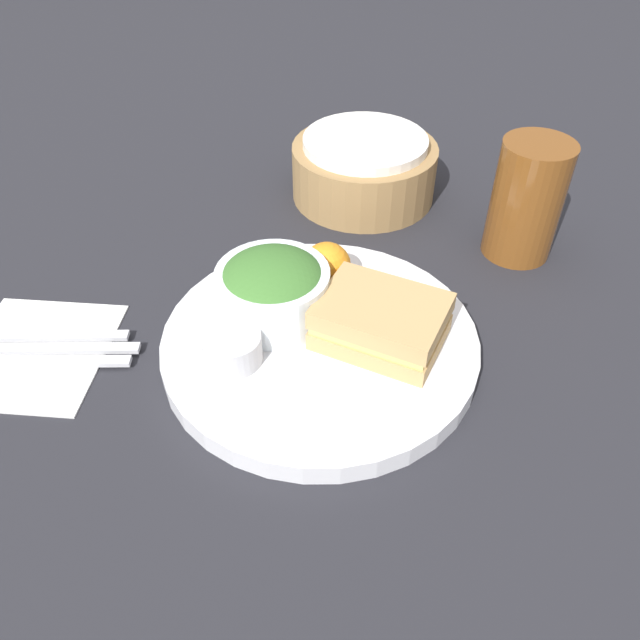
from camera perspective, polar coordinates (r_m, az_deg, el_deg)
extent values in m
plane|color=#232328|center=(0.62, 0.00, -2.86)|extent=(4.00, 4.00, 0.00)
cylinder|color=silver|center=(0.62, 0.00, -2.14)|extent=(0.31, 0.31, 0.02)
cube|color=tan|center=(0.60, 5.50, -1.31)|extent=(0.14, 0.12, 0.02)
cube|color=#E5C666|center=(0.59, 5.59, -0.36)|extent=(0.13, 0.12, 0.01)
cube|color=tan|center=(0.58, 5.67, 0.61)|extent=(0.14, 0.12, 0.02)
cylinder|color=white|center=(0.62, -4.29, 2.47)|extent=(0.11, 0.11, 0.05)
ellipsoid|color=#3D702D|center=(0.61, -4.37, 3.69)|extent=(0.10, 0.10, 0.05)
cylinder|color=#B7B7BC|center=(0.58, -8.07, -2.54)|extent=(0.06, 0.06, 0.03)
sphere|color=orange|center=(0.65, 0.83, 4.93)|extent=(0.05, 0.05, 0.05)
cylinder|color=brown|center=(0.76, 18.38, 10.34)|extent=(0.08, 0.08, 0.14)
cylinder|color=#997547|center=(0.85, 4.03, 13.39)|extent=(0.19, 0.19, 0.07)
cylinder|color=white|center=(0.83, 4.17, 15.90)|extent=(0.16, 0.16, 0.01)
cube|color=white|center=(0.68, -24.58, -2.67)|extent=(0.14, 0.15, 0.00)
cube|color=silver|center=(0.67, -25.15, -3.48)|extent=(0.20, 0.03, 0.01)
cube|color=silver|center=(0.68, -24.69, -2.40)|extent=(0.21, 0.03, 0.01)
cube|color=silver|center=(0.69, -24.24, -1.36)|extent=(0.18, 0.03, 0.01)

